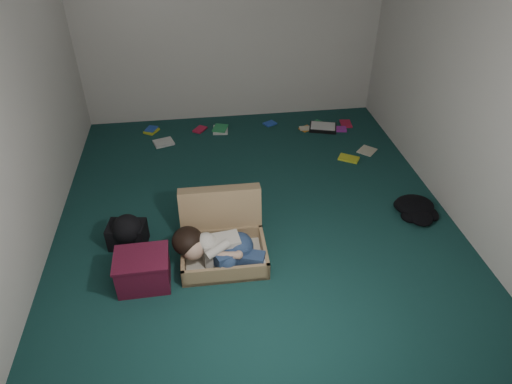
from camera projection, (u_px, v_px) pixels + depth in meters
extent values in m
plane|color=#153C3A|center=(254.00, 211.00, 4.81)|extent=(4.50, 4.50, 0.00)
plane|color=silver|center=(230.00, 24.00, 5.85)|extent=(4.50, 0.00, 4.50)
plane|color=silver|center=(315.00, 283.00, 2.24)|extent=(4.50, 0.00, 4.50)
plane|color=silver|center=(18.00, 109.00, 3.82)|extent=(0.00, 4.50, 4.50)
plane|color=silver|center=(465.00, 83.00, 4.27)|extent=(0.00, 4.50, 4.50)
cube|color=#A28259|center=(224.00, 255.00, 4.14)|extent=(0.77, 0.56, 0.18)
cube|color=beige|center=(224.00, 258.00, 4.17)|extent=(0.71, 0.49, 0.02)
cube|color=#A28259|center=(221.00, 215.00, 4.32)|extent=(0.77, 0.24, 0.56)
cube|color=beige|center=(221.00, 249.00, 4.06)|extent=(0.35, 0.23, 0.24)
sphere|color=tan|center=(193.00, 248.00, 3.97)|extent=(0.21, 0.21, 0.21)
ellipsoid|color=black|center=(188.00, 241.00, 4.00)|extent=(0.28, 0.29, 0.24)
ellipsoid|color=navy|center=(240.00, 246.00, 4.09)|extent=(0.25, 0.29, 0.24)
cube|color=navy|center=(231.00, 257.00, 3.99)|extent=(0.32, 0.24, 0.15)
cube|color=navy|center=(250.00, 259.00, 4.01)|extent=(0.29, 0.21, 0.12)
sphere|color=white|center=(261.00, 257.00, 4.06)|extent=(0.12, 0.12, 0.12)
sphere|color=white|center=(262.00, 264.00, 4.01)|extent=(0.11, 0.11, 0.11)
cylinder|color=tan|center=(229.00, 255.00, 3.93)|extent=(0.20, 0.07, 0.07)
cube|color=#561128|center=(143.00, 271.00, 3.89)|extent=(0.44, 0.35, 0.29)
cube|color=#561128|center=(141.00, 258.00, 3.80)|extent=(0.46, 0.37, 0.02)
cube|color=black|center=(323.00, 128.00, 6.27)|extent=(0.43, 0.37, 0.05)
cube|color=white|center=(323.00, 126.00, 6.25)|extent=(0.38, 0.32, 0.01)
cube|color=yellow|center=(152.00, 131.00, 6.21)|extent=(0.20, 0.15, 0.02)
cube|color=#BE193A|center=(200.00, 130.00, 6.25)|extent=(0.25, 0.24, 0.02)
cube|color=silver|center=(221.00, 130.00, 6.24)|extent=(0.20, 0.24, 0.02)
cube|color=#214AB5|center=(270.00, 124.00, 6.39)|extent=(0.21, 0.24, 0.02)
cube|color=orange|center=(306.00, 129.00, 6.27)|extent=(0.25, 0.23, 0.02)
cube|color=#299853|center=(319.00, 123.00, 6.41)|extent=(0.21, 0.17, 0.02)
cube|color=purple|center=(339.00, 129.00, 6.25)|extent=(0.25, 0.25, 0.02)
cube|color=beige|center=(367.00, 150.00, 5.80)|extent=(0.19, 0.23, 0.02)
cube|color=yellow|center=(349.00, 159.00, 5.63)|extent=(0.22, 0.25, 0.02)
cube|color=#BE193A|center=(346.00, 124.00, 6.39)|extent=(0.25, 0.23, 0.02)
cube|color=silver|center=(164.00, 143.00, 5.95)|extent=(0.22, 0.18, 0.02)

